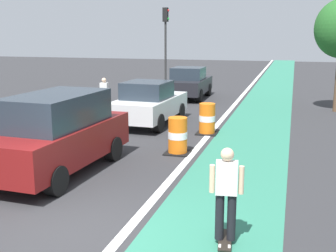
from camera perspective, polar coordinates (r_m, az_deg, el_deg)
name	(u,v)px	position (r m, az deg, el deg)	size (l,w,h in m)	color
ground_plane	(76,230)	(8.37, -11.86, -13.11)	(100.00, 100.00, 0.00)	#2D2D30
bike_lane_strip	(261,117)	(19.02, 11.99, 1.17)	(2.50, 80.00, 0.01)	#2D755B
lane_divider_stripe	(226,115)	(19.18, 7.52, 1.42)	(0.20, 80.00, 0.01)	silver
skateboarder_on_lane	(226,193)	(7.42, 7.60, -8.66)	(0.57, 0.82, 1.69)	black
parked_suv_nearest	(58,133)	(11.39, -14.17, -0.91)	(2.10, 4.69, 2.04)	maroon
parked_sedan_second	(149,103)	(16.98, -2.49, 2.97)	(2.08, 4.19, 1.70)	silver
parked_sedan_third	(189,83)	(23.84, 2.74, 5.61)	(1.95, 4.12, 1.70)	black
traffic_barrel_front	(178,136)	(12.91, 1.27, -1.31)	(0.73, 0.73, 1.09)	orange
traffic_barrel_mid	(207,119)	(15.48, 5.12, 0.90)	(0.73, 0.73, 1.09)	orange
traffic_light_corner	(166,33)	(29.28, -0.31, 12.07)	(0.41, 0.32, 5.10)	#2D2D2D
pedestrian_crossing	(104,95)	(19.21, -8.29, 4.01)	(0.34, 0.20, 1.61)	#33333D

